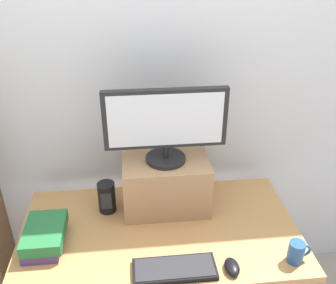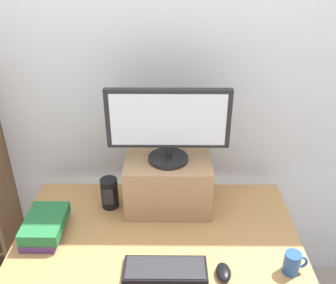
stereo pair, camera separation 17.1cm
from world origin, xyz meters
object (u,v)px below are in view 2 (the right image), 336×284
(computer_monitor, at_px, (168,123))
(book_stack, at_px, (45,226))
(desk, at_px, (158,240))
(coffee_mug, at_px, (293,263))
(riser_box, at_px, (168,183))
(desk_speaker, at_px, (110,193))
(keyboard, at_px, (165,269))
(computer_mouse, at_px, (223,272))

(computer_monitor, height_order, book_stack, computer_monitor)
(desk, relative_size, coffee_mug, 13.15)
(computer_monitor, bearing_deg, desk, -104.82)
(riser_box, bearing_deg, desk_speaker, -177.11)
(keyboard, xyz_separation_m, computer_mouse, (0.25, -0.02, 0.01))
(coffee_mug, bearing_deg, desk, 154.99)
(riser_box, relative_size, desk_speaker, 2.61)
(computer_monitor, distance_m, keyboard, 0.66)
(book_stack, bearing_deg, desk_speaker, 38.01)
(riser_box, bearing_deg, book_stack, -158.24)
(riser_box, xyz_separation_m, keyboard, (-0.01, -0.46, -0.13))
(desk, bearing_deg, computer_mouse, -45.55)
(desk_speaker, bearing_deg, computer_monitor, 2.62)
(keyboard, bearing_deg, computer_monitor, 88.85)
(desk, distance_m, book_stack, 0.56)
(computer_mouse, height_order, desk_speaker, desk_speaker)
(desk, xyz_separation_m, desk_speaker, (-0.26, 0.17, 0.17))
(desk, bearing_deg, computer_monitor, 75.18)
(computer_monitor, height_order, computer_mouse, computer_monitor)
(coffee_mug, bearing_deg, book_stack, 168.67)
(riser_box, bearing_deg, computer_monitor, -90.00)
(computer_monitor, bearing_deg, book_stack, -158.36)
(desk, height_order, computer_mouse, computer_mouse)
(desk, relative_size, book_stack, 5.20)
(keyboard, relative_size, desk_speaker, 2.15)
(computer_monitor, bearing_deg, keyboard, -91.15)
(book_stack, xyz_separation_m, coffee_mug, (1.12, -0.23, 0.00))
(desk, bearing_deg, keyboard, -81.62)
(riser_box, xyz_separation_m, computer_monitor, (0.00, -0.00, 0.35))
(desk_speaker, bearing_deg, computer_mouse, -40.48)
(keyboard, relative_size, computer_mouse, 3.48)
(coffee_mug, height_order, desk_speaker, desk_speaker)
(desk_speaker, bearing_deg, coffee_mug, -27.88)
(riser_box, bearing_deg, computer_mouse, -63.72)
(desk, distance_m, riser_box, 0.30)
(keyboard, bearing_deg, book_stack, 158.63)
(keyboard, height_order, book_stack, book_stack)
(keyboard, distance_m, book_stack, 0.63)
(riser_box, distance_m, computer_monitor, 0.35)
(desk, height_order, riser_box, riser_box)
(desk, xyz_separation_m, keyboard, (0.04, -0.27, 0.09))
(coffee_mug, xyz_separation_m, desk_speaker, (-0.84, 0.45, 0.03))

